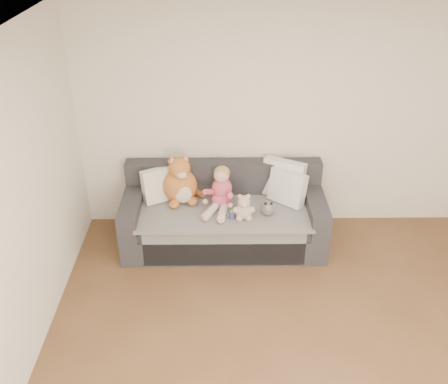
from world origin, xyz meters
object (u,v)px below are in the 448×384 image
plush_cat (180,183)px  teddy_bear (244,209)px  sofa (224,217)px  toddler (221,191)px  sippy_cup (232,214)px

plush_cat → teddy_bear: 0.79m
sofa → teddy_bear: 0.44m
toddler → sippy_cup: bearing=-46.5°
sofa → sippy_cup: (0.08, -0.27, 0.22)m
toddler → plush_cat: 0.47m
plush_cat → sippy_cup: 0.69m
sofa → plush_cat: 0.62m
plush_cat → sippy_cup: (0.56, -0.37, -0.16)m
plush_cat → teddy_bear: bearing=-45.0°
sofa → sippy_cup: sofa is taller
sofa → teddy_bear: (0.21, -0.27, 0.28)m
plush_cat → toddler: bearing=-35.0°
plush_cat → sofa: bearing=-28.8°
sofa → sippy_cup: 0.36m
sofa → teddy_bear: bearing=-52.5°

